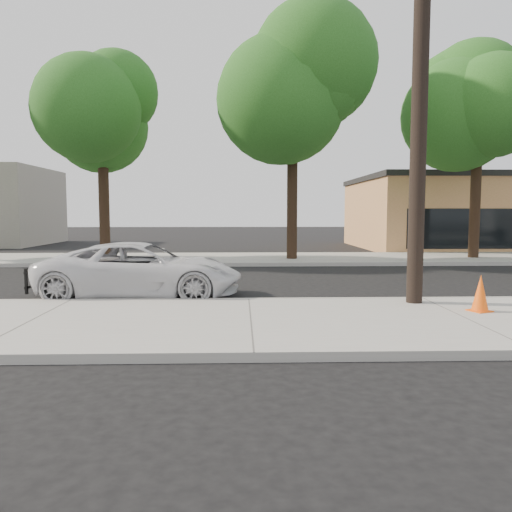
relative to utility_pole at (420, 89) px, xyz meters
name	(u,v)px	position (x,y,z in m)	size (l,w,h in m)	color
ground	(247,291)	(-3.60, 2.70, -4.70)	(120.00, 120.00, 0.00)	black
near_sidewalk	(251,323)	(-3.60, -1.60, -4.62)	(90.00, 4.40, 0.15)	gray
far_sidewalk	(245,259)	(-3.60, 11.20, -4.62)	(90.00, 5.00, 0.15)	gray
curb_near	(249,302)	(-3.60, 0.60, -4.62)	(90.00, 0.12, 0.16)	#9E9B93
building_main	(512,214)	(12.40, 18.70, -2.70)	(18.00, 10.00, 4.00)	#B17C49
utility_pole	(420,89)	(0.00, 0.00, 0.00)	(1.40, 0.34, 9.00)	black
tree_b	(105,115)	(-9.41, 10.76, 1.45)	(4.34, 4.20, 8.45)	black
tree_c	(298,96)	(-1.38, 10.34, 2.21)	(4.96, 4.80, 9.55)	black
tree_d	(485,112)	(6.60, 10.65, 1.67)	(4.50, 4.35, 8.75)	black
police_cruiser	(142,270)	(-6.23, 1.72, -4.01)	(2.28, 4.94, 1.37)	silver
traffic_cone	(480,294)	(0.96, -1.01, -4.20)	(0.49, 0.49, 0.73)	#FF5A0D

